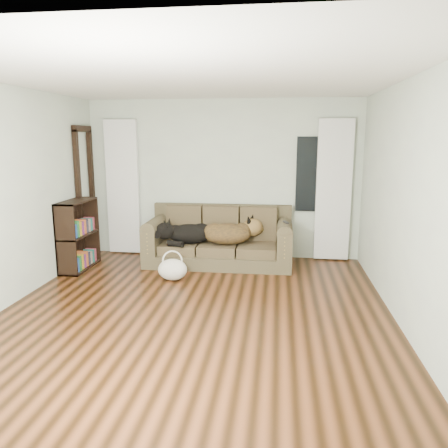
# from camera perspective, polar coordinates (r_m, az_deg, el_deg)

# --- Properties ---
(floor) EXTENTS (5.00, 5.00, 0.00)m
(floor) POSITION_cam_1_polar(r_m,az_deg,el_deg) (5.18, -3.79, -11.34)
(floor) COLOR black
(floor) RESTS_ON ground
(ceiling) EXTENTS (5.00, 5.00, 0.00)m
(ceiling) POSITION_cam_1_polar(r_m,az_deg,el_deg) (4.82, -4.21, 18.51)
(ceiling) COLOR white
(ceiling) RESTS_ON ground
(wall_back) EXTENTS (4.50, 0.04, 2.60)m
(wall_back) POSITION_cam_1_polar(r_m,az_deg,el_deg) (7.28, -0.17, 5.85)
(wall_back) COLOR beige
(wall_back) RESTS_ON ground
(wall_left) EXTENTS (0.04, 5.00, 2.60)m
(wall_left) POSITION_cam_1_polar(r_m,az_deg,el_deg) (5.71, -26.76, 3.13)
(wall_left) COLOR beige
(wall_left) RESTS_ON ground
(wall_right) EXTENTS (0.04, 5.00, 2.60)m
(wall_right) POSITION_cam_1_polar(r_m,az_deg,el_deg) (4.92, 22.69, 2.33)
(wall_right) COLOR beige
(wall_right) RESTS_ON ground
(curtain_left) EXTENTS (0.55, 0.08, 2.25)m
(curtain_left) POSITION_cam_1_polar(r_m,az_deg,el_deg) (7.63, -13.06, 4.68)
(curtain_left) COLOR white
(curtain_left) RESTS_ON ground
(curtain_right) EXTENTS (0.55, 0.08, 2.25)m
(curtain_right) POSITION_cam_1_polar(r_m,az_deg,el_deg) (7.21, 14.11, 4.26)
(curtain_right) COLOR white
(curtain_right) RESTS_ON ground
(window_pane) EXTENTS (0.50, 0.03, 1.20)m
(window_pane) POSITION_cam_1_polar(r_m,az_deg,el_deg) (7.20, 11.38, 6.37)
(window_pane) COLOR black
(window_pane) RESTS_ON wall_back
(door_casing) EXTENTS (0.07, 0.60, 2.10)m
(door_casing) POSITION_cam_1_polar(r_m,az_deg,el_deg) (7.49, -17.60, 3.55)
(door_casing) COLOR black
(door_casing) RESTS_ON ground
(sofa) EXTENTS (2.28, 0.99, 0.93)m
(sofa) POSITION_cam_1_polar(r_m,az_deg,el_deg) (6.90, -0.67, -1.60)
(sofa) COLOR #46442E
(sofa) RESTS_ON floor
(dog_black_lab) EXTENTS (0.77, 0.58, 0.31)m
(dog_black_lab) POSITION_cam_1_polar(r_m,az_deg,el_deg) (6.89, -4.85, -1.42)
(dog_black_lab) COLOR black
(dog_black_lab) RESTS_ON sofa
(dog_shepherd) EXTENTS (0.81, 0.58, 0.35)m
(dog_shepherd) POSITION_cam_1_polar(r_m,az_deg,el_deg) (6.84, 0.76, -1.38)
(dog_shepherd) COLOR black
(dog_shepherd) RESTS_ON sofa
(tv_remote) EXTENTS (0.09, 0.18, 0.02)m
(tv_remote) POSITION_cam_1_polar(r_m,az_deg,el_deg) (6.64, 8.07, 0.24)
(tv_remote) COLOR black
(tv_remote) RESTS_ON sofa
(tote_bag) EXTENTS (0.47, 0.39, 0.30)m
(tote_bag) POSITION_cam_1_polar(r_m,az_deg,el_deg) (6.24, -6.74, -5.86)
(tote_bag) COLOR beige
(tote_bag) RESTS_ON floor
(bookshelf) EXTENTS (0.33, 0.85, 1.06)m
(bookshelf) POSITION_cam_1_polar(r_m,az_deg,el_deg) (7.02, -18.50, -1.57)
(bookshelf) COLOR black
(bookshelf) RESTS_ON floor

